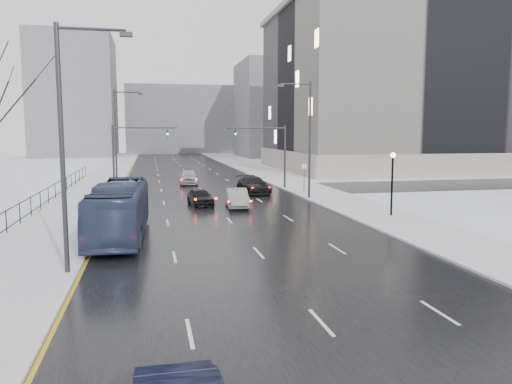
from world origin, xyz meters
TOP-DOWN VIEW (x-y plane):
  - road at (0.00, 60.00)m, footprint 16.00×150.00m
  - cross_road at (0.00, 48.00)m, footprint 130.00×10.00m
  - sidewalk_left at (-10.50, 60.00)m, footprint 5.00×150.00m
  - sidewalk_right at (10.50, 60.00)m, footprint 5.00×150.00m
  - park_strip at (-20.00, 60.00)m, footprint 14.00×150.00m
  - iron_fence at (-13.00, 30.00)m, footprint 0.06×70.00m
  - streetlight_r_mid at (8.17, 40.00)m, footprint 2.95×0.25m
  - streetlight_l_near at (-8.17, 20.00)m, footprint 2.95×0.25m
  - streetlight_l_far at (-8.17, 52.00)m, footprint 2.95×0.25m
  - lamppost_r_mid at (11.00, 30.00)m, footprint 0.36×0.36m
  - mast_signal_right at (7.33, 48.00)m, footprint 6.10×0.33m
  - mast_signal_left at (-7.33, 48.00)m, footprint 6.10×0.33m
  - no_uturn_sign at (9.20, 44.00)m, footprint 0.60×0.06m
  - civic_building at (35.00, 72.00)m, footprint 41.00×31.00m
  - bldg_far_right at (28.00, 115.00)m, footprint 24.00×20.00m
  - bldg_far_left at (-22.00, 125.00)m, footprint 18.00×22.00m
  - bldg_far_center at (4.00, 140.00)m, footprint 30.00×18.00m
  - bus at (-6.70, 27.11)m, footprint 3.03×10.97m
  - sedan_center_near at (-1.20, 38.19)m, footprint 2.08×4.11m
  - sedan_right_near at (1.45, 36.48)m, footprint 1.83×4.52m
  - sedan_right_far at (4.50, 44.89)m, footprint 2.78×5.57m
  - sedan_center_far at (-0.86, 54.40)m, footprint 2.31×5.04m

SIDE VIEW (x-z plane):
  - road at x=0.00m, z-range 0.00..0.04m
  - cross_road at x=0.00m, z-range 0.00..0.04m
  - park_strip at x=-20.00m, z-range 0.00..0.12m
  - sidewalk_left at x=-10.50m, z-range 0.00..0.16m
  - sidewalk_right at x=10.50m, z-range 0.00..0.16m
  - sedan_center_near at x=-1.20m, z-range 0.04..1.38m
  - sedan_right_near at x=1.45m, z-range 0.04..1.50m
  - sedan_right_far at x=4.50m, z-range 0.04..1.59m
  - sedan_center_far at x=-0.86m, z-range 0.04..1.71m
  - iron_fence at x=-13.00m, z-range 0.26..1.56m
  - bus at x=-6.70m, z-range 0.04..3.07m
  - no_uturn_sign at x=9.20m, z-range 0.95..3.65m
  - lamppost_r_mid at x=11.00m, z-range 0.80..5.08m
  - mast_signal_right at x=7.33m, z-range 0.86..7.36m
  - mast_signal_left at x=-7.33m, z-range 0.86..7.36m
  - streetlight_r_mid at x=8.17m, z-range 0.62..10.62m
  - streetlight_l_near at x=-8.17m, z-range 0.62..10.62m
  - streetlight_l_far at x=-8.17m, z-range 0.62..10.62m
  - bldg_far_center at x=4.00m, z-range 0.00..18.00m
  - bldg_far_right at x=28.00m, z-range 0.00..22.00m
  - civic_building at x=35.00m, z-range -1.19..23.61m
  - bldg_far_left at x=-22.00m, z-range 0.00..28.00m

